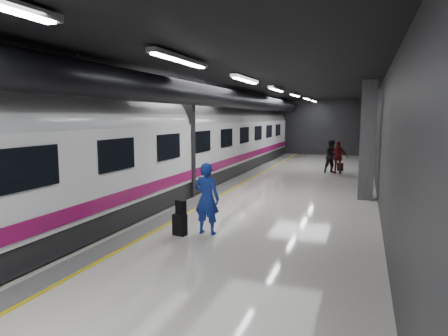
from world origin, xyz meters
The scene contains 9 objects.
ground centered at (0.00, 0.00, 0.00)m, with size 40.00×40.00×0.00m, color silver.
platform_hall centered at (-0.29, 0.96, 3.54)m, with size 10.02×40.02×4.51m.
train centered at (-3.25, 0.00, 2.07)m, with size 3.05×38.00×4.05m.
traveler_main centered at (0.50, -4.28, 0.97)m, with size 0.71×0.47×1.94m, color blue.
suitcase_main centered at (-0.13, -4.65, 0.29)m, with size 0.35×0.22×0.57m, color black.
shoulder_bag centered at (-0.10, -4.64, 0.76)m, with size 0.29×0.15×0.38m, color black.
traveler_far_a centered at (2.76, 9.00, 0.94)m, with size 0.91×0.71×1.87m, color black.
traveler_far_b centered at (3.07, 9.05, 0.89)m, with size 1.04×0.43×1.77m, color maroon.
suitcase_far centered at (3.17, 10.12, 0.23)m, with size 0.31×0.20×0.45m, color black.
Camera 1 is at (4.42, -14.05, 3.16)m, focal length 32.00 mm.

